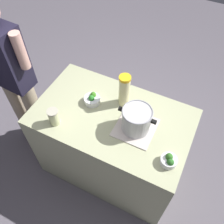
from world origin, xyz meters
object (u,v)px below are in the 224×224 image
object	(u,v)px
mason_jar	(54,117)
person_cook	(15,81)
broccoli_bowl_front	(92,99)
lemonade_pitcher	(124,90)
cooking_pot	(137,119)
broccoli_bowl_center	(169,161)

from	to	relation	value
mason_jar	person_cook	size ratio (longest dim) A/B	0.09
person_cook	broccoli_bowl_front	bearing A→B (deg)	-169.45
lemonade_pitcher	mason_jar	bearing A→B (deg)	47.21
broccoli_bowl_front	lemonade_pitcher	bearing A→B (deg)	-154.86
cooking_pot	person_cook	size ratio (longest dim) A/B	0.18
lemonade_pitcher	broccoli_bowl_front	xyz separation A→B (m)	(0.24, 0.11, -0.11)
lemonade_pitcher	mason_jar	distance (m)	0.59
lemonade_pitcher	mason_jar	world-z (taller)	lemonade_pitcher
broccoli_bowl_front	cooking_pot	bearing A→B (deg)	169.19
broccoli_bowl_center	person_cook	world-z (taller)	person_cook
cooking_pot	broccoli_bowl_front	bearing A→B (deg)	-10.81
lemonade_pitcher	broccoli_bowl_center	xyz separation A→B (m)	(-0.51, 0.37, -0.11)
lemonade_pitcher	broccoli_bowl_front	world-z (taller)	lemonade_pitcher
person_cook	cooking_pot	bearing A→B (deg)	-177.51
cooking_pot	lemonade_pitcher	world-z (taller)	lemonade_pitcher
broccoli_bowl_center	mason_jar	bearing A→B (deg)	3.83
lemonade_pitcher	person_cook	xyz separation A→B (m)	(0.94, 0.24, -0.10)
lemonade_pitcher	person_cook	world-z (taller)	person_cook
mason_jar	cooking_pot	bearing A→B (deg)	-158.26
broccoli_bowl_center	broccoli_bowl_front	bearing A→B (deg)	-18.75
mason_jar	broccoli_bowl_front	bearing A→B (deg)	-116.54
mason_jar	broccoli_bowl_front	distance (m)	0.35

